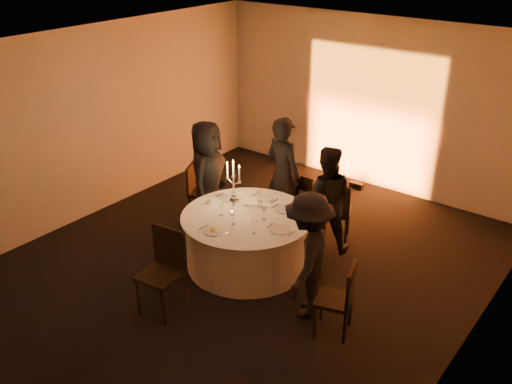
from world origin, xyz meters
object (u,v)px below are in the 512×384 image
Objects in this scene: chair_front at (164,265)px; guest_left at (207,177)px; guest_back_left at (283,174)px; chair_back_left at (306,196)px; guest_back_right at (325,199)px; chair_back_right at (336,209)px; chair_left at (198,188)px; chair_right at (341,296)px; candelabra at (234,187)px; coffee_cup at (209,202)px; banquet_table at (247,240)px; guest_right at (308,256)px.

chair_front is 0.61× the size of guest_left.
chair_back_left is at bearing -114.77° from guest_back_left.
guest_back_right is at bearing 179.27° from guest_back_left.
chair_back_right is at bearing 164.21° from chair_back_left.
chair_left is 0.97× the size of chair_right.
guest_back_left is (1.29, 0.55, 0.40)m from chair_left.
candelabra is at bearing 91.18° from chair_front.
chair_right reaches higher than coffee_cup.
chair_back_left is 7.72× the size of coffee_cup.
guest_left is at bearing -13.13° from guest_back_right.
chair_back_left is at bearing -39.90° from chair_back_right.
chair_right is (1.78, -2.03, 0.04)m from chair_back_left.
banquet_table is 2.02× the size of chair_left.
chair_right is 2.47m from coffee_cup.
guest_right is at bearing -132.31° from guest_left.
candelabra is at bearing 91.68° from guest_back_left.
chair_back_left is 1.72m from coffee_cup.
candelabra is (-2.18, 0.74, 0.48)m from chair_right.
chair_front reaches higher than banquet_table.
candelabra is (-0.42, 0.23, 0.61)m from banquet_table.
chair_front reaches higher than chair_back_right.
guest_right is (1.43, 0.98, 0.19)m from chair_front.
chair_back_left is 0.53× the size of guest_right.
chair_front is at bearing -81.81° from candelabra.
candelabra is at bearing 73.59° from chair_back_left.
banquet_table is 1.26m from guest_back_right.
chair_right is 0.60m from guest_right.
chair_right reaches higher than banquet_table.
chair_back_right is 0.59× the size of guest_back_right.
chair_back_left is 2.33m from guest_right.
chair_left is 0.49× the size of guest_back_left.
guest_left is at bearing 109.96° from chair_front.
candelabra reaches higher than chair_left.
guest_back_right is (2.16, 0.35, 0.30)m from chair_left.
chair_front reaches higher than chair_right.
guest_right reaches higher than chair_left.
guest_back_right is at bearing 37.22° from candelabra.
guest_back_left is 16.37× the size of coffee_cup.
coffee_cup is (-2.41, 0.46, 0.28)m from chair_right.
chair_back_left is at bearing 90.94° from banquet_table.
guest_back_right is (1.74, 0.56, -0.08)m from guest_left.
chair_front is at bearing 103.03° from guest_back_left.
chair_left reaches higher than chair_back_left.
guest_back_right is (0.64, -0.50, 0.33)m from chair_back_left.
guest_back_right reaches higher than chair_front.
chair_left is 0.51× the size of guest_left.
chair_left is 2.21m from guest_back_right.
guest_back_right is 1.32m from candelabra.
guest_back_left is at bearing -16.11° from chair_back_right.
guest_back_right is 1.56m from guest_right.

